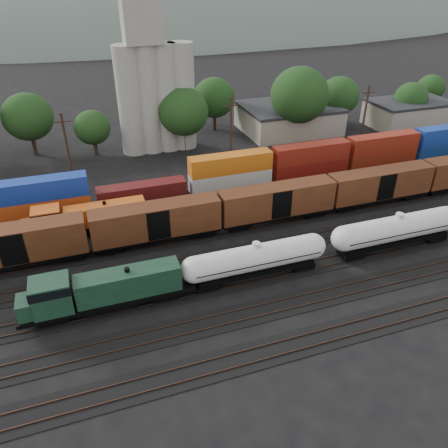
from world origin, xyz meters
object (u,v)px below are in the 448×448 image
object	(u,v)px
green_locomotive	(98,291)
grain_silo	(155,86)
tank_car_a	(256,259)
orange_locomotive	(83,218)

from	to	relation	value
green_locomotive	grain_silo	size ratio (longest dim) A/B	0.57
green_locomotive	tank_car_a	xyz separation A→B (m)	(15.95, 0.00, 0.02)
green_locomotive	tank_car_a	distance (m)	15.95
grain_silo	green_locomotive	bearing A→B (deg)	-109.04
tank_car_a	grain_silo	distance (m)	41.96
tank_car_a	orange_locomotive	world-z (taller)	tank_car_a
green_locomotive	grain_silo	bearing A→B (deg)	70.96
orange_locomotive	grain_silo	world-z (taller)	grain_silo
orange_locomotive	tank_car_a	bearing A→B (deg)	-42.35
orange_locomotive	green_locomotive	bearing A→B (deg)	-88.08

